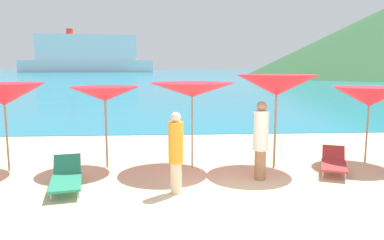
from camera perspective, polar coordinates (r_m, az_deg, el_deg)
ground_plane at (r=16.36m, az=2.54°, el=-1.43°), size 50.00×100.00×0.30m
ocean_water at (r=233.90m, az=-3.10°, el=7.66°), size 650.00×440.00×0.02m
umbrella_1 at (r=10.11m, az=-27.55°, el=3.59°), size 2.03×2.03×2.23m
umbrella_2 at (r=9.56m, az=-13.57°, el=4.00°), size 1.79×1.79×2.13m
umbrella_3 at (r=9.32m, az=0.02°, el=4.77°), size 2.23×2.23×2.23m
umbrella_4 at (r=9.52m, az=13.19°, el=5.34°), size 2.08×2.08×2.43m
umbrella_5 at (r=10.88m, az=26.18°, el=3.32°), size 1.99×1.99×2.09m
lounge_chair_3 at (r=8.36m, az=-19.22°, el=-8.49°), size 0.95×1.72×0.61m
lounge_chair_6 at (r=9.74m, az=21.44°, el=-6.17°), size 1.12×1.62×0.56m
beachgoer_0 at (r=8.53m, az=10.79°, el=-2.90°), size 0.35×0.35×1.85m
beachgoer_3 at (r=7.50m, az=-2.55°, el=-4.83°), size 0.31×0.31×1.71m
cruise_ship at (r=206.46m, az=-16.14°, el=9.72°), size 70.35×20.32×22.83m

